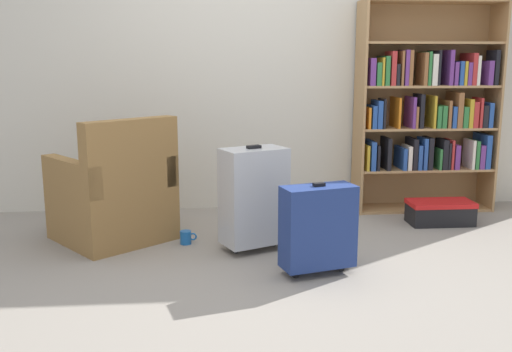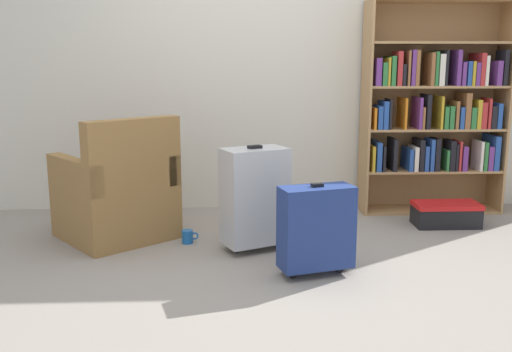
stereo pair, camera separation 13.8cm
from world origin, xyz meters
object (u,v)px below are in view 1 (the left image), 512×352
object	(u,v)px
storage_box	(440,212)
suitcase_navy_blue	(318,227)
mug	(186,237)
bookshelf	(427,109)
suitcase_silver	(254,196)
armchair	(114,197)

from	to	relation	value
storage_box	suitcase_navy_blue	bearing A→B (deg)	-140.01
mug	suitcase_navy_blue	distance (m)	1.08
bookshelf	storage_box	world-z (taller)	bookshelf
storage_box	suitcase_silver	bearing A→B (deg)	-161.94
suitcase_silver	suitcase_navy_blue	world-z (taller)	suitcase_silver
bookshelf	suitcase_navy_blue	xyz separation A→B (m)	(-1.21, -1.47, -0.58)
armchair	storage_box	bearing A→B (deg)	4.50
armchair	mug	world-z (taller)	armchair
bookshelf	armchair	bearing A→B (deg)	-165.15
suitcase_navy_blue	armchair	bearing A→B (deg)	149.25
mug	bookshelf	bearing A→B (deg)	21.96
armchair	mug	size ratio (longest dim) A/B	8.20
armchair	suitcase_silver	size ratio (longest dim) A/B	1.35
bookshelf	mug	distance (m)	2.35
bookshelf	mug	bearing A→B (deg)	-158.04
armchair	mug	xyz separation A→B (m)	(0.51, -0.15, -0.27)
bookshelf	suitcase_silver	size ratio (longest dim) A/B	2.43
mug	suitcase_navy_blue	size ratio (longest dim) A/B	0.21
armchair	storage_box	size ratio (longest dim) A/B	1.94
suitcase_silver	suitcase_navy_blue	size ratio (longest dim) A/B	1.27
mug	suitcase_silver	size ratio (longest dim) A/B	0.16
suitcase_navy_blue	mug	bearing A→B (deg)	141.75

